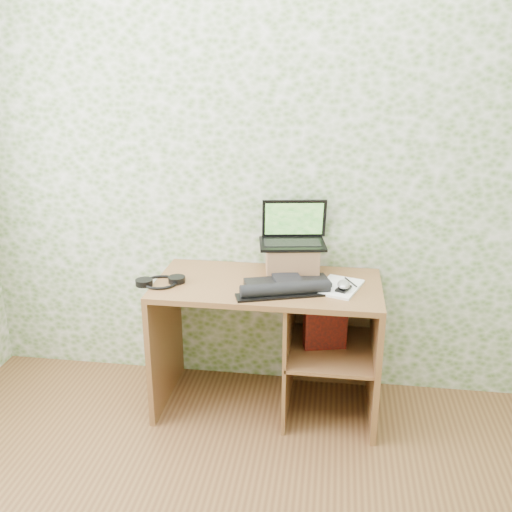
% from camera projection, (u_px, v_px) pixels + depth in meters
% --- Properties ---
extents(wall_back, '(3.50, 0.00, 3.50)m').
position_uv_depth(wall_back, '(275.00, 169.00, 3.14)').
color(wall_back, silver).
rests_on(wall_back, ground).
extents(desk, '(1.20, 0.60, 0.75)m').
position_uv_depth(desk, '(282.00, 327.00, 3.14)').
color(desk, brown).
rests_on(desk, floor).
extents(riser, '(0.31, 0.27, 0.17)m').
position_uv_depth(riser, '(292.00, 260.00, 3.12)').
color(riser, '#8F6040').
rests_on(riser, desk).
extents(laptop, '(0.39, 0.30, 0.24)m').
position_uv_depth(laptop, '(293.00, 234.00, 3.11)').
color(laptop, black).
rests_on(laptop, riser).
extents(keyboard, '(0.50, 0.39, 0.07)m').
position_uv_depth(keyboard, '(286.00, 286.00, 2.92)').
color(keyboard, black).
rests_on(keyboard, desk).
extents(headphones, '(0.25, 0.24, 0.03)m').
position_uv_depth(headphones, '(161.00, 282.00, 3.01)').
color(headphones, black).
rests_on(headphones, desk).
extents(notepad, '(0.27, 0.32, 0.01)m').
position_uv_depth(notepad, '(339.00, 287.00, 2.96)').
color(notepad, white).
rests_on(notepad, desk).
extents(mouse, '(0.10, 0.12, 0.04)m').
position_uv_depth(mouse, '(344.00, 286.00, 2.90)').
color(mouse, '#B8B8BA').
rests_on(mouse, notepad).
extents(pen, '(0.06, 0.12, 0.01)m').
position_uv_depth(pen, '(351.00, 282.00, 3.00)').
color(pen, black).
rests_on(pen, notepad).
extents(red_box, '(0.24, 0.12, 0.27)m').
position_uv_depth(red_box, '(325.00, 324.00, 3.06)').
color(red_box, maroon).
rests_on(red_box, desk).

